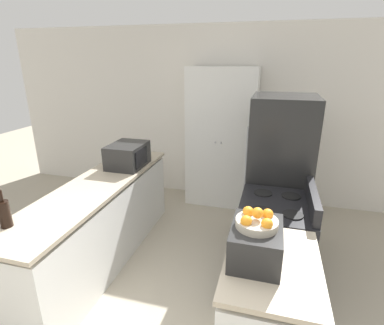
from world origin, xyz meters
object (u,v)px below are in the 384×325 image
object	(u,v)px
pantry_cabinet	(221,139)
fruit_bowl	(257,221)
refrigerator	(278,175)
wine_bottle	(4,213)
stove	(272,246)
toaster_oven	(256,243)
microwave	(128,155)

from	to	relation	value
pantry_cabinet	fruit_bowl	distance (m)	2.66
refrigerator	wine_bottle	distance (m)	2.66
stove	fruit_bowl	distance (m)	1.11
refrigerator	fruit_bowl	world-z (taller)	refrigerator
fruit_bowl	refrigerator	bearing A→B (deg)	84.70
stove	toaster_oven	xyz separation A→B (m)	(-0.14, -0.84, 0.56)
pantry_cabinet	wine_bottle	distance (m)	2.92
stove	wine_bottle	xyz separation A→B (m)	(-2.00, -0.94, 0.56)
microwave	wine_bottle	size ratio (longest dim) A/B	1.64
microwave	wine_bottle	xyz separation A→B (m)	(-0.27, -1.49, -0.02)
refrigerator	fruit_bowl	distance (m)	1.66
toaster_oven	microwave	bearing A→B (deg)	138.93
microwave	wine_bottle	bearing A→B (deg)	-100.37
stove	microwave	bearing A→B (deg)	162.40
stove	toaster_oven	world-z (taller)	toaster_oven
microwave	fruit_bowl	xyz separation A→B (m)	(1.59, -1.39, 0.14)
pantry_cabinet	wine_bottle	size ratio (longest dim) A/B	6.74
refrigerator	microwave	distance (m)	1.76
wine_bottle	fruit_bowl	world-z (taller)	fruit_bowl
stove	refrigerator	world-z (taller)	refrigerator
wine_bottle	toaster_oven	xyz separation A→B (m)	(1.86, 0.11, 0.00)
microwave	wine_bottle	distance (m)	1.52
microwave	fruit_bowl	distance (m)	2.11
refrigerator	stove	bearing A→B (deg)	-90.96
microwave	toaster_oven	size ratio (longest dim) A/B	1.18
wine_bottle	refrigerator	bearing A→B (deg)	40.75
toaster_oven	pantry_cabinet	bearing A→B (deg)	104.80
refrigerator	toaster_oven	xyz separation A→B (m)	(-0.15, -1.62, 0.14)
pantry_cabinet	refrigerator	size ratio (longest dim) A/B	1.15
stove	refrigerator	distance (m)	0.89
pantry_cabinet	microwave	xyz separation A→B (m)	(-0.91, -1.18, 0.03)
toaster_oven	refrigerator	bearing A→B (deg)	84.77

